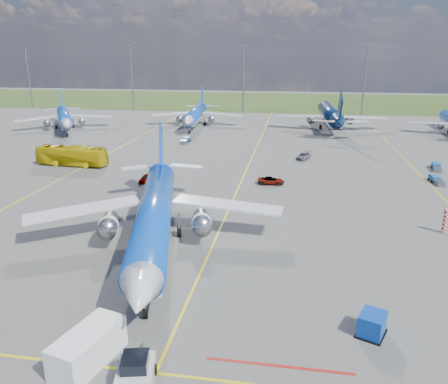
% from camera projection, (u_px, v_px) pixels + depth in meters
% --- Properties ---
extents(ground, '(400.00, 400.00, 0.00)m').
position_uv_depth(ground, '(212.00, 246.00, 47.52)').
color(ground, '#51514E').
rests_on(ground, ground).
extents(grass_strip, '(400.00, 80.00, 0.01)m').
position_uv_depth(grass_strip, '(277.00, 101.00, 188.48)').
color(grass_strip, '#2D4719').
rests_on(grass_strip, ground).
extents(taxiway_lines, '(60.25, 160.00, 0.02)m').
position_uv_depth(taxiway_lines, '(244.00, 178.00, 73.52)').
color(taxiway_lines, yellow).
rests_on(taxiway_lines, ground).
extents(floodlight_masts, '(202.20, 0.50, 22.70)m').
position_uv_depth(floodlight_masts, '(303.00, 76.00, 145.51)').
color(floodlight_masts, slate).
rests_on(floodlight_masts, ground).
extents(warning_post, '(0.50, 0.50, 3.00)m').
position_uv_depth(warning_post, '(445.00, 221.00, 50.58)').
color(warning_post, red).
rests_on(warning_post, ground).
extents(bg_jet_nw, '(42.03, 45.04, 9.45)m').
position_uv_depth(bg_jet_nw, '(65.00, 130.00, 119.27)').
color(bg_jet_nw, blue).
rests_on(bg_jet_nw, ground).
extents(bg_jet_nnw, '(31.23, 39.22, 9.67)m').
position_uv_depth(bg_jet_nnw, '(196.00, 126.00, 124.85)').
color(bg_jet_nnw, blue).
rests_on(bg_jet_nnw, ground).
extents(bg_jet_n, '(34.25, 43.82, 11.08)m').
position_uv_depth(bg_jet_n, '(329.00, 127.00, 122.71)').
color(bg_jet_n, '#081E43').
rests_on(bg_jet_n, ground).
extents(main_airliner, '(39.95, 46.92, 10.62)m').
position_uv_depth(main_airliner, '(156.00, 246.00, 47.55)').
color(main_airliner, blue).
rests_on(main_airliner, ground).
extents(pushback_tug, '(3.10, 6.12, 2.03)m').
position_uv_depth(pushback_tug, '(135.00, 379.00, 27.10)').
color(pushback_tug, silver).
rests_on(pushback_tug, ground).
extents(uld_container, '(2.42, 2.64, 1.71)m').
position_uv_depth(uld_container, '(372.00, 324.00, 32.47)').
color(uld_container, '#0C3CA8').
rests_on(uld_container, ground).
extents(service_van, '(3.71, 5.88, 2.40)m').
position_uv_depth(service_van, '(88.00, 347.00, 29.38)').
color(service_van, white).
rests_on(service_van, ground).
extents(apron_bus, '(13.59, 4.07, 3.73)m').
position_uv_depth(apron_bus, '(72.00, 156.00, 80.94)').
color(apron_bus, gold).
rests_on(apron_bus, ground).
extents(service_car_a, '(1.80, 3.77, 1.24)m').
position_uv_depth(service_car_a, '(146.00, 178.00, 70.89)').
color(service_car_a, '#999999').
rests_on(service_car_a, ground).
extents(service_car_b, '(4.31, 2.13, 1.18)m').
position_uv_depth(service_car_b, '(271.00, 181.00, 69.73)').
color(service_car_b, '#999999').
rests_on(service_car_b, ground).
extents(service_car_c, '(3.29, 4.81, 1.29)m').
position_uv_depth(service_car_c, '(304.00, 156.00, 86.04)').
color(service_car_c, '#999999').
rests_on(service_car_c, ground).
extents(baggage_tug_w, '(1.50, 4.48, 0.99)m').
position_uv_depth(baggage_tug_w, '(436.00, 180.00, 70.38)').
color(baggage_tug_w, '#174D8F').
rests_on(baggage_tug_w, ground).
extents(baggage_tug_c, '(1.47, 5.05, 1.13)m').
position_uv_depth(baggage_tug_c, '(186.00, 140.00, 101.91)').
color(baggage_tug_c, '#164B89').
rests_on(baggage_tug_c, ground).
extents(baggage_tug_e, '(2.04, 4.83, 1.05)m').
position_uv_depth(baggage_tug_e, '(437.00, 167.00, 78.50)').
color(baggage_tug_e, '#1B5BA2').
rests_on(baggage_tug_e, ground).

